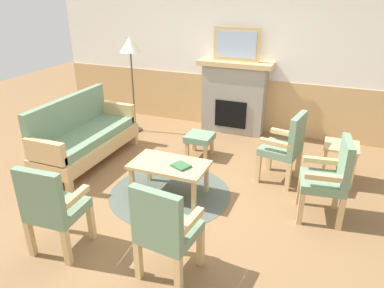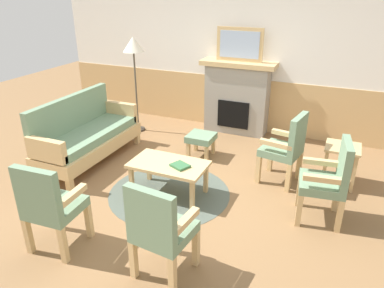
{
  "view_description": "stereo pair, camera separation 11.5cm",
  "coord_description": "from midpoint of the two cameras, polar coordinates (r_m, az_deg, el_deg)",
  "views": [
    {
      "loc": [
        1.65,
        -3.73,
        2.51
      ],
      "look_at": [
        0.0,
        0.35,
        0.55
      ],
      "focal_mm": 34.07,
      "sensor_mm": 36.0,
      "label": 1
    },
    {
      "loc": [
        1.76,
        -3.69,
        2.51
      ],
      "look_at": [
        0.0,
        0.35,
        0.55
      ],
      "focal_mm": 34.07,
      "sensor_mm": 36.0,
      "label": 2
    }
  ],
  "objects": [
    {
      "name": "ground_plane",
      "position": [
        4.79,
        -0.99,
        -7.59
      ],
      "size": [
        14.0,
        14.0,
        0.0
      ],
      "primitive_type": "plane",
      "color": "olive"
    },
    {
      "name": "wall_back",
      "position": [
        6.64,
        8.48,
        13.33
      ],
      "size": [
        7.2,
        0.14,
        2.7
      ],
      "color": "white",
      "rests_on": "ground_plane"
    },
    {
      "name": "fireplace",
      "position": [
        6.56,
        7.54,
        7.33
      ],
      "size": [
        1.3,
        0.44,
        1.28
      ],
      "color": "gray",
      "rests_on": "ground_plane"
    },
    {
      "name": "framed_picture",
      "position": [
        6.37,
        7.99,
        15.17
      ],
      "size": [
        0.8,
        0.04,
        0.56
      ],
      "color": "tan",
      "rests_on": "fireplace"
    },
    {
      "name": "couch",
      "position": [
        5.69,
        -15.65,
        1.26
      ],
      "size": [
        0.7,
        1.8,
        0.98
      ],
      "color": "tan",
      "rests_on": "ground_plane"
    },
    {
      "name": "coffee_table",
      "position": [
        4.59,
        -2.96,
        -3.6
      ],
      "size": [
        0.96,
        0.56,
        0.44
      ],
      "color": "tan",
      "rests_on": "ground_plane"
    },
    {
      "name": "round_rug",
      "position": [
        4.78,
        -2.86,
        -7.67
      ],
      "size": [
        1.57,
        1.57,
        0.01
      ],
      "primitive_type": "cylinder",
      "color": "#4C564C",
      "rests_on": "ground_plane"
    },
    {
      "name": "book_on_table",
      "position": [
        4.47,
        -1.15,
        -3.41
      ],
      "size": [
        0.26,
        0.24,
        0.03
      ],
      "primitive_type": "cube",
      "rotation": [
        0.0,
        0.0,
        -0.41
      ],
      "color": "#33663D",
      "rests_on": "coffee_table"
    },
    {
      "name": "footstool",
      "position": [
        5.65,
        2.01,
        0.79
      ],
      "size": [
        0.4,
        0.4,
        0.36
      ],
      "color": "tan",
      "rests_on": "ground_plane"
    },
    {
      "name": "armchair_near_fireplace",
      "position": [
        4.32,
        21.44,
        -4.94
      ],
      "size": [
        0.54,
        0.54,
        0.98
      ],
      "color": "tan",
      "rests_on": "ground_plane"
    },
    {
      "name": "armchair_by_window_left",
      "position": [
        4.97,
        15.24,
        -0.29
      ],
      "size": [
        0.56,
        0.56,
        0.98
      ],
      "color": "tan",
      "rests_on": "ground_plane"
    },
    {
      "name": "armchair_front_left",
      "position": [
        3.29,
        -4.05,
        -12.91
      ],
      "size": [
        0.53,
        0.53,
        0.98
      ],
      "color": "tan",
      "rests_on": "ground_plane"
    },
    {
      "name": "armchair_front_center",
      "position": [
        3.82,
        -20.59,
        -8.75
      ],
      "size": [
        0.51,
        0.51,
        0.98
      ],
      "color": "tan",
      "rests_on": "ground_plane"
    },
    {
      "name": "side_table",
      "position": [
        5.21,
        23.0,
        -1.49
      ],
      "size": [
        0.44,
        0.44,
        0.55
      ],
      "color": "tan",
      "rests_on": "ground_plane"
    },
    {
      "name": "floor_lamp_by_couch",
      "position": [
        6.46,
        -8.62,
        14.27
      ],
      "size": [
        0.36,
        0.36,
        1.68
      ],
      "color": "#332D28",
      "rests_on": "ground_plane"
    }
  ]
}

